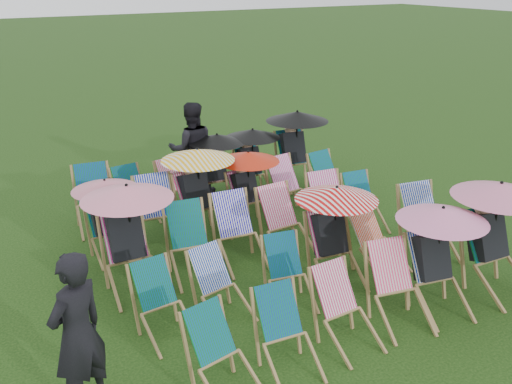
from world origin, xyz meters
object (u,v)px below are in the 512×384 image
deckchair_29 (296,147)px  person_left (77,334)px  person_rear (192,149)px  deckchair_5 (498,236)px  deckchair_0 (224,356)px

deckchair_29 → person_left: (-5.26, -4.18, 0.08)m
person_rear → person_left: bearing=72.6°
deckchair_5 → person_rear: bearing=114.6°
deckchair_5 → person_rear: person_rear is taller
person_left → person_rear: size_ratio=0.95×
person_left → deckchair_0: bearing=130.7°
person_left → person_rear: person_rear is taller
deckchair_5 → person_left: 5.32m
deckchair_5 → deckchair_29: size_ratio=1.01×
deckchair_0 → person_left: person_left is taller
deckchair_0 → deckchair_5: (4.03, 0.01, 0.35)m
deckchair_5 → person_left: size_ratio=0.87×
deckchair_0 → person_rear: (1.99, 5.19, 0.46)m
deckchair_0 → person_rear: person_rear is taller
deckchair_5 → person_rear: size_ratio=0.82×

